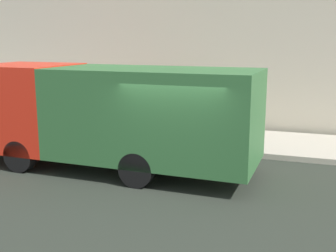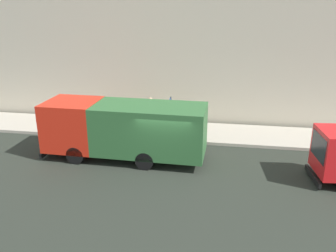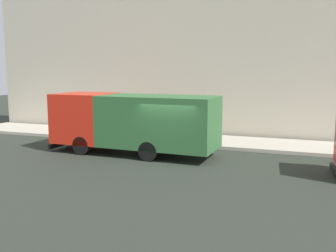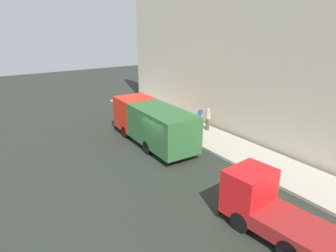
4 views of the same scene
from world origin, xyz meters
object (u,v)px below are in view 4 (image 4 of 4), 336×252
object	(u,v)px
traffic_cone_orange	(161,117)
street_sign_post	(200,123)
pedestrian_walking	(208,119)
large_utility_truck	(152,122)
small_flatbed_truck	(269,208)

from	to	relation	value
traffic_cone_orange	street_sign_post	distance (m)	5.77
pedestrian_walking	traffic_cone_orange	bearing A→B (deg)	-131.84
large_utility_truck	traffic_cone_orange	world-z (taller)	large_utility_truck
traffic_cone_orange	street_sign_post	bearing A→B (deg)	-93.73
small_flatbed_truck	pedestrian_walking	xyz separation A→B (m)	(5.70, 10.21, 0.01)
small_flatbed_truck	traffic_cone_orange	bearing A→B (deg)	68.80
small_flatbed_truck	pedestrian_walking	size ratio (longest dim) A/B	2.95
large_utility_truck	street_sign_post	world-z (taller)	large_utility_truck
pedestrian_walking	street_sign_post	distance (m)	2.66
traffic_cone_orange	large_utility_truck	bearing A→B (deg)	-129.17
street_sign_post	traffic_cone_orange	bearing A→B (deg)	86.27
traffic_cone_orange	street_sign_post	world-z (taller)	street_sign_post
large_utility_truck	pedestrian_walking	size ratio (longest dim) A/B	4.67
large_utility_truck	small_flatbed_truck	xyz separation A→B (m)	(-0.92, -10.53, -0.51)
small_flatbed_truck	street_sign_post	xyz separation A→B (m)	(3.62, 8.64, 0.51)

